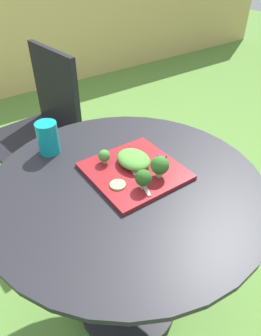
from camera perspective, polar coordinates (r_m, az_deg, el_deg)
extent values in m
plane|color=#568438|center=(1.58, -0.52, -23.28)|extent=(12.00, 12.00, 0.00)
cylinder|color=black|center=(1.02, -0.74, -3.10)|extent=(0.91, 0.91, 0.02)
cylinder|color=black|center=(1.27, -0.62, -14.97)|extent=(0.06, 0.06, 0.67)
cylinder|color=black|center=(1.57, -0.53, -22.92)|extent=(0.44, 0.44, 0.04)
cube|color=black|center=(1.86, -17.61, 4.92)|extent=(0.49, 0.49, 0.03)
cube|color=black|center=(1.83, -13.43, 13.65)|extent=(0.08, 0.42, 0.45)
cylinder|color=black|center=(1.80, -18.65, -5.34)|extent=(0.02, 0.02, 0.43)
cylinder|color=black|center=(2.18, -14.63, 3.71)|extent=(0.02, 0.02, 0.43)
cylinder|color=black|center=(1.92, -9.22, -0.62)|extent=(0.02, 0.02, 0.43)
cube|color=maroon|center=(1.05, 0.72, -0.54)|extent=(0.29, 0.29, 0.01)
cylinder|color=#0F8C93|center=(1.17, -14.80, 5.33)|extent=(0.08, 0.08, 0.12)
cylinder|color=#0D777D|center=(1.17, -14.66, 4.60)|extent=(0.07, 0.07, 0.08)
cube|color=silver|center=(0.98, 2.35, -3.04)|extent=(0.04, 0.11, 0.00)
cube|color=silver|center=(1.04, 0.88, -0.44)|extent=(0.04, 0.05, 0.00)
ellipsoid|color=#519338|center=(1.06, 0.57, 1.58)|extent=(0.10, 0.13, 0.04)
cylinder|color=#99B770|center=(0.97, 2.33, -3.19)|extent=(0.02, 0.02, 0.02)
sphere|color=#285B1E|center=(0.95, 2.37, -1.78)|extent=(0.05, 0.05, 0.05)
cylinder|color=#99B770|center=(1.08, -4.75, 1.25)|extent=(0.01, 0.01, 0.01)
sphere|color=#427F33|center=(1.07, -4.81, 2.27)|extent=(0.04, 0.04, 0.04)
cylinder|color=#99B770|center=(1.02, 5.25, -1.06)|extent=(0.02, 0.02, 0.02)
sphere|color=#2D6623|center=(1.00, 5.36, 0.52)|extent=(0.06, 0.06, 0.06)
cylinder|color=#8EB766|center=(0.98, -2.33, -3.06)|extent=(0.05, 0.05, 0.01)
cube|color=maroon|center=(1.08, 5.73, 1.73)|extent=(0.03, 0.03, 0.03)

